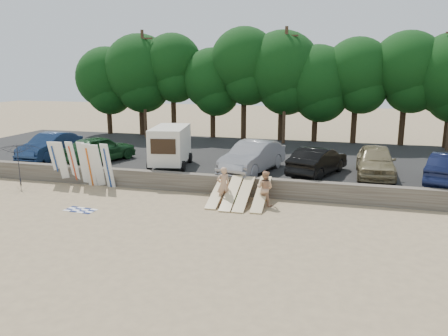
{
  "coord_description": "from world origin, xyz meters",
  "views": [
    {
      "loc": [
        6.46,
        -18.68,
        6.53
      ],
      "look_at": [
        0.58,
        3.0,
        1.42
      ],
      "focal_mm": 35.0,
      "sensor_mm": 36.0,
      "label": 1
    }
  ],
  "objects": [
    {
      "name": "surfboard_upright_6",
      "position": [
        -5.95,
        2.4,
        1.28
      ],
      "size": [
        0.56,
        0.64,
        2.56
      ],
      "primitive_type": "cube",
      "rotation": [
        0.21,
        0.0,
        -0.1
      ],
      "color": "white",
      "rests_on": "ground"
    },
    {
      "name": "surfboard_upright_1",
      "position": [
        -8.92,
        2.53,
        1.27
      ],
      "size": [
        0.54,
        0.74,
        2.53
      ],
      "primitive_type": "cube",
      "rotation": [
        0.26,
        0.0,
        0.05
      ],
      "color": "white",
      "rests_on": "ground"
    },
    {
      "name": "car_0",
      "position": [
        -12.2,
        5.93,
        1.53
      ],
      "size": [
        1.8,
        5.05,
        1.66
      ],
      "primitive_type": "imported",
      "rotation": [
        0.0,
        0.0,
        -0.01
      ],
      "color": "#16294D",
      "rests_on": "parking_lot"
    },
    {
      "name": "surfboard_low_1",
      "position": [
        1.4,
        1.4,
        0.56
      ],
      "size": [
        0.56,
        2.83,
        1.12
      ],
      "primitive_type": "cube",
      "rotation": [
        0.36,
        0.0,
        0.0
      ],
      "color": "#D5BB86",
      "rests_on": "ground"
    },
    {
      "name": "box_trailer",
      "position": [
        -3.49,
        5.58,
        2.06
      ],
      "size": [
        2.72,
        4.1,
        2.43
      ],
      "rotation": [
        0.0,
        0.0,
        0.18
      ],
      "color": "beige",
      "rests_on": "parking_lot"
    },
    {
      "name": "surfboard_upright_2",
      "position": [
        -8.25,
        2.59,
        1.28
      ],
      "size": [
        0.58,
        0.68,
        2.55
      ],
      "primitive_type": "cube",
      "rotation": [
        0.22,
        0.0,
        -0.14
      ],
      "color": "white",
      "rests_on": "ground"
    },
    {
      "name": "surfboard_low_3",
      "position": [
        2.86,
        1.53,
        0.57
      ],
      "size": [
        0.56,
        2.83,
        1.14
      ],
      "primitive_type": "cube",
      "rotation": [
        0.37,
        0.0,
        0.0
      ],
      "color": "#D5BB86",
      "rests_on": "ground"
    },
    {
      "name": "beachgoer_a",
      "position": [
        0.98,
        1.42,
        0.92
      ],
      "size": [
        0.8,
        0.73,
        1.83
      ],
      "primitive_type": "imported",
      "rotation": [
        0.0,
        0.0,
        3.71
      ],
      "color": "tan",
      "rests_on": "ground"
    },
    {
      "name": "utility_poles",
      "position": [
        2.0,
        16.0,
        5.43
      ],
      "size": [
        25.8,
        0.26,
        9.0
      ],
      "color": "#473321",
      "rests_on": "parking_lot"
    },
    {
      "name": "beach_umbrella",
      "position": [
        -11.21,
        1.66,
        1.23
      ],
      "size": [
        3.74,
        3.72,
        2.45
      ],
      "primitive_type": "imported",
      "rotation": [
        0.0,
        0.0,
        4.15
      ],
      "color": "black",
      "rests_on": "ground"
    },
    {
      "name": "surfboard_low_0",
      "position": [
        0.65,
        1.59,
        0.49
      ],
      "size": [
        0.56,
        2.88,
        0.98
      ],
      "primitive_type": "cube",
      "rotation": [
        0.31,
        0.0,
        0.0
      ],
      "color": "#D5BB86",
      "rests_on": "ground"
    },
    {
      "name": "beach_towel",
      "position": [
        -5.25,
        -1.47,
        0.01
      ],
      "size": [
        1.64,
        1.64,
        0.0
      ],
      "primitive_type": "plane",
      "rotation": [
        0.0,
        0.0,
        -0.1
      ],
      "color": "white",
      "rests_on": "ground"
    },
    {
      "name": "treeline",
      "position": [
        0.15,
        17.43,
        6.3
      ],
      "size": [
        34.16,
        6.46,
        9.21
      ],
      "color": "#382616",
      "rests_on": "parking_lot"
    },
    {
      "name": "car_4",
      "position": [
        8.39,
        6.35,
        1.55
      ],
      "size": [
        2.05,
        5.0,
        1.7
      ],
      "primitive_type": "imported",
      "rotation": [
        0.0,
        0.0,
        -0.01
      ],
      "color": "#877956",
      "rests_on": "parking_lot"
    },
    {
      "name": "surfboard_low_2",
      "position": [
        2.03,
        1.42,
        0.54
      ],
      "size": [
        0.56,
        2.85,
        1.09
      ],
      "primitive_type": "cube",
      "rotation": [
        0.35,
        0.0,
        0.0
      ],
      "color": "#D5BB86",
      "rests_on": "ground"
    },
    {
      "name": "cooler",
      "position": [
        1.6,
        1.81,
        0.16
      ],
      "size": [
        0.45,
        0.4,
        0.32
      ],
      "primitive_type": "cube",
      "rotation": [
        0.0,
        0.0,
        -0.29
      ],
      "color": "green",
      "rests_on": "ground"
    },
    {
      "name": "surfboard_upright_5",
      "position": [
        -6.57,
        2.41,
        1.25
      ],
      "size": [
        0.56,
        0.85,
        2.5
      ],
      "primitive_type": "cube",
      "rotation": [
        0.3,
        0.0,
        0.07
      ],
      "color": "white",
      "rests_on": "ground"
    },
    {
      "name": "car_1",
      "position": [
        -8.43,
        5.71,
        1.55
      ],
      "size": [
        3.57,
        5.36,
        1.69
      ],
      "primitive_type": "imported",
      "rotation": [
        0.0,
        0.0,
        2.79
      ],
      "color": "#163E1E",
      "rests_on": "parking_lot"
    },
    {
      "name": "parking_lot",
      "position": [
        0.0,
        10.5,
        0.35
      ],
      "size": [
        44.0,
        14.5,
        0.7
      ],
      "primitive_type": "cube",
      "color": "#282828",
      "rests_on": "ground"
    },
    {
      "name": "surfboard_upright_0",
      "position": [
        -9.43,
        2.65,
        1.25
      ],
      "size": [
        0.59,
        0.85,
        2.51
      ],
      "primitive_type": "cube",
      "rotation": [
        0.29,
        0.0,
        0.12
      ],
      "color": "white",
      "rests_on": "ground"
    },
    {
      "name": "surfboard_upright_4",
      "position": [
        -7.09,
        2.41,
        1.27
      ],
      "size": [
        0.58,
        0.75,
        2.54
      ],
      "primitive_type": "cube",
      "rotation": [
        0.25,
        0.0,
        0.12
      ],
      "color": "white",
      "rests_on": "ground"
    },
    {
      "name": "beachgoer_b",
      "position": [
        3.03,
        1.57,
        0.87
      ],
      "size": [
        0.98,
        0.85,
        1.74
      ],
      "primitive_type": "imported",
      "rotation": [
        0.0,
        0.0,
        2.88
      ],
      "color": "tan",
      "rests_on": "ground"
    },
    {
      "name": "seawall",
      "position": [
        0.0,
        3.0,
        0.5
      ],
      "size": [
        44.0,
        0.5,
        1.0
      ],
      "primitive_type": "cube",
      "color": "#6B6356",
      "rests_on": "ground"
    },
    {
      "name": "surfboard_upright_3",
      "position": [
        -7.53,
        2.55,
        1.28
      ],
      "size": [
        0.51,
        0.56,
        2.56
      ],
      "primitive_type": "cube",
      "rotation": [
        0.19,
        0.0,
        -0.01
      ],
      "color": "white",
      "rests_on": "ground"
    },
    {
      "name": "ground",
      "position": [
        0.0,
        0.0,
        0.0
      ],
      "size": [
        120.0,
        120.0,
        0.0
      ],
      "primitive_type": "plane",
      "color": "tan",
      "rests_on": "ground"
    },
    {
      "name": "car_3",
      "position": [
        5.28,
        5.78,
        1.49
      ],
      "size": [
        3.23,
        5.08,
        1.58
      ],
      "primitive_type": "imported",
      "rotation": [
        0.0,
        0.0,
        2.79
      ],
      "color": "black",
      "rests_on": "parking_lot"
    },
    {
      "name": "gear_bag",
      "position": [
        2.82,
        2.4,
        0.11
      ],
      "size": [
        0.37,
        0.35,
        0.22
      ],
      "primitive_type": "cube",
      "rotation": [
        0.0,
        0.0,
        -0.39
      ],
      "color": "orange",
      "rests_on": "ground"
    },
    {
      "name": "car_2",
      "position": [
        1.62,
        5.49,
        1.58
      ],
      "size": [
        3.19,
        5.66,
        1.77
      ],
      "primitive_type": "imported",
      "rotation": [
        0.0,
        0.0,
        -0.26
      ],
      "color": "gray",
      "rests_on": "parking_lot"
    }
  ]
}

